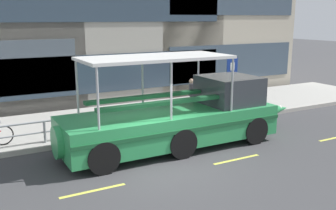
% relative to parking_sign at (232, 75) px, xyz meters
% --- Properties ---
extents(ground_plane, '(120.00, 120.00, 0.00)m').
position_rel_parking_sign_xyz_m(ground_plane, '(-5.88, -4.10, -1.87)').
color(ground_plane, '#3D3D3F').
extents(sidewalk, '(32.00, 4.80, 0.18)m').
position_rel_parking_sign_xyz_m(sidewalk, '(-5.88, 1.50, -1.78)').
color(sidewalk, '#A8A59E').
rests_on(sidewalk, ground_plane).
extents(curb_edge, '(32.00, 0.18, 0.18)m').
position_rel_parking_sign_xyz_m(curb_edge, '(-5.88, -0.99, -1.78)').
color(curb_edge, '#B2ADA3').
rests_on(curb_edge, ground_plane).
extents(lane_centreline, '(25.80, 0.12, 0.01)m').
position_rel_parking_sign_xyz_m(lane_centreline, '(-5.88, -4.85, -1.87)').
color(lane_centreline, '#DBD64C').
rests_on(lane_centreline, ground_plane).
extents(curb_guardrail, '(11.47, 0.09, 0.81)m').
position_rel_parking_sign_xyz_m(curb_guardrail, '(-4.87, -0.65, -1.15)').
color(curb_guardrail, gray).
rests_on(curb_guardrail, sidewalk).
extents(parking_sign, '(0.60, 0.12, 2.49)m').
position_rel_parking_sign_xyz_m(parking_sign, '(0.00, 0.00, 0.00)').
color(parking_sign, '#4C4F54').
rests_on(parking_sign, sidewalk).
extents(duck_tour_boat, '(9.59, 2.49, 3.25)m').
position_rel_parking_sign_xyz_m(duck_tour_boat, '(-4.23, -2.78, -0.84)').
color(duck_tour_boat, '#2D9351').
rests_on(duck_tour_boat, ground_plane).
extents(pedestrian_near_bow, '(0.26, 0.44, 1.60)m').
position_rel_parking_sign_xyz_m(pedestrian_near_bow, '(-1.86, 0.53, -0.72)').
color(pedestrian_near_bow, '#47423D').
rests_on(pedestrian_near_bow, sidewalk).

